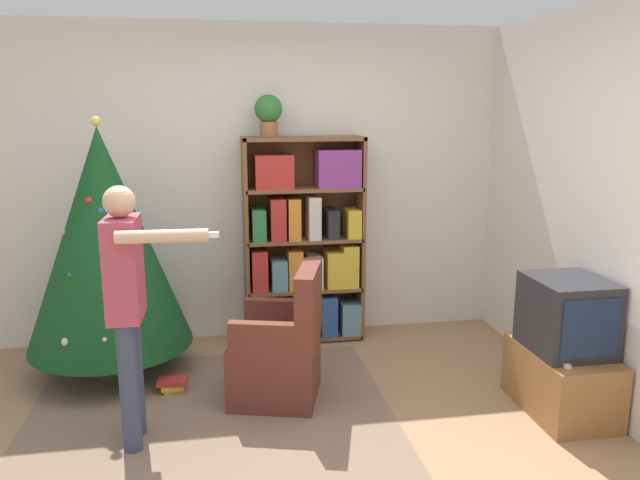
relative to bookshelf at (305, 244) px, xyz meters
name	(u,v)px	position (x,y,z in m)	size (l,w,h in m)	color
ground_plane	(296,452)	(-0.32, -1.75, -0.83)	(14.00, 14.00, 0.00)	#9E7A56
wall_back	(263,184)	(-0.32, 0.24, 0.47)	(8.00, 0.10, 2.60)	silver
area_rug	(211,417)	(-0.80, -1.26, -0.82)	(2.33, 2.02, 0.01)	#7F6651
bookshelf	(305,244)	(0.00, 0.00, 0.00)	(0.98, 0.33, 1.70)	brown
tv_stand	(561,380)	(1.44, -1.56, -0.61)	(0.46, 0.74, 0.42)	#996638
television	(567,315)	(1.44, -1.56, -0.17)	(0.46, 0.51, 0.47)	#28282D
game_remote	(563,363)	(1.30, -1.78, -0.39)	(0.04, 0.12, 0.02)	white
christmas_tree	(105,239)	(-1.51, -0.41, 0.18)	(1.18, 1.18, 1.88)	#4C3323
armchair	(281,353)	(-0.32, -1.06, -0.50)	(0.70, 0.69, 0.92)	brown
standing_person	(128,296)	(-1.23, -1.48, 0.07)	(0.62, 0.48, 1.53)	#38425B
potted_plant	(268,113)	(-0.28, 0.01, 1.07)	(0.22, 0.22, 0.33)	#935B38
book_pile_near_tree	(173,384)	(-1.06, -0.83, -0.78)	(0.21, 0.15, 0.09)	orange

